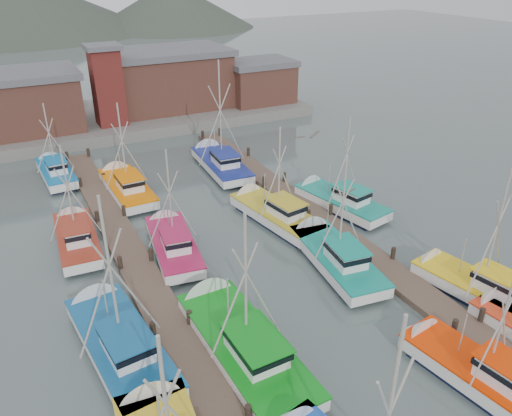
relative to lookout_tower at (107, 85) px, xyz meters
name	(u,v)px	position (x,y,z in m)	size (l,w,h in m)	color
ground	(270,280)	(2.00, -33.00, -5.55)	(260.00, 260.00, 0.00)	#4E5E5C
dock_left	(141,274)	(-5.00, -28.96, -5.34)	(2.30, 46.00, 1.50)	brown
dock_right	(327,224)	(9.00, -28.96, -5.34)	(2.30, 46.00, 1.50)	brown
quay	(122,117)	(2.00, 4.00, -4.95)	(44.00, 16.00, 1.20)	gray
shed_left	(18,102)	(-9.00, 2.00, -1.21)	(12.72, 8.48, 6.20)	#563026
shed_center	(167,78)	(8.00, 4.00, -0.86)	(14.84, 9.54, 6.90)	#563026
shed_right	(259,81)	(19.00, 1.00, -1.71)	(8.48, 6.36, 5.20)	#563026
lookout_tower	(107,85)	(0.00, 0.00, 0.00)	(3.60, 3.60, 8.50)	maroon
boat_1	(473,370)	(6.49, -44.57, -4.88)	(3.72, 8.57, 7.14)	#0F1734
boat_4	(239,340)	(-2.35, -37.64, -4.87)	(3.83, 10.53, 9.26)	#0F1734
boat_5	(333,255)	(6.51, -33.22, -4.87)	(3.94, 9.45, 8.51)	#0F1734
boat_6	(117,339)	(-7.81, -34.78, -4.86)	(4.07, 9.96, 9.90)	#0F1734
boat_7	(471,285)	(11.83, -39.71, -4.87)	(4.02, 8.57, 8.96)	#0F1734
boat_8	(172,242)	(-2.22, -26.94, -4.87)	(3.65, 8.63, 8.22)	#0F1734
boat_9	(272,212)	(5.96, -26.15, -4.87)	(4.11, 9.36, 8.29)	#0F1734
boat_10	(77,237)	(-7.84, -23.15, -4.87)	(3.33, 8.26, 8.13)	#0F1734
boat_11	(336,200)	(11.51, -26.64, -4.87)	(4.25, 8.89, 8.30)	#0F1734
boat_12	(126,186)	(-2.71, -16.34, -4.87)	(3.52, 9.03, 8.71)	#0F1734
boat_13	(219,163)	(6.42, -15.04, -4.86)	(4.38, 9.76, 11.05)	#0F1734
boat_14	(55,171)	(-7.51, -10.17, -4.87)	(3.11, 7.91, 7.59)	#0F1734
gull_near	(307,136)	(1.87, -36.60, 4.90)	(1.53, 0.66, 0.24)	gray
gull_far	(345,193)	(6.78, -33.59, -0.34)	(1.55, 0.63, 0.24)	gray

